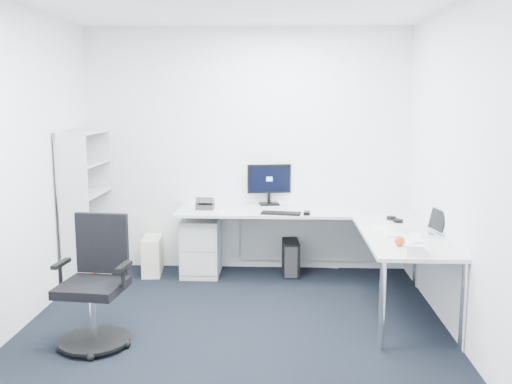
{
  "coord_description": "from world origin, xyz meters",
  "views": [
    {
      "loc": [
        0.38,
        -4.27,
        1.92
      ],
      "look_at": [
        0.15,
        1.05,
        1.05
      ],
      "focal_mm": 40.0,
      "sensor_mm": 36.0,
      "label": 1
    }
  ],
  "objects_px": {
    "l_desk": "(296,252)",
    "laptop": "(417,221)",
    "monitor": "(269,184)",
    "bookshelf": "(87,208)",
    "task_chair": "(92,284)"
  },
  "relations": [
    {
      "from": "task_chair",
      "to": "bookshelf",
      "type": "bearing_deg",
      "value": 115.63
    },
    {
      "from": "l_desk",
      "to": "monitor",
      "type": "bearing_deg",
      "value": 115.21
    },
    {
      "from": "laptop",
      "to": "task_chair",
      "type": "bearing_deg",
      "value": -173.39
    },
    {
      "from": "l_desk",
      "to": "laptop",
      "type": "height_order",
      "value": "laptop"
    },
    {
      "from": "bookshelf",
      "to": "laptop",
      "type": "xyz_separation_m",
      "value": [
        3.21,
        -0.75,
        0.06
      ]
    },
    {
      "from": "l_desk",
      "to": "laptop",
      "type": "xyz_separation_m",
      "value": [
        1.04,
        -0.7,
        0.49
      ]
    },
    {
      "from": "l_desk",
      "to": "task_chair",
      "type": "height_order",
      "value": "task_chair"
    },
    {
      "from": "bookshelf",
      "to": "task_chair",
      "type": "bearing_deg",
      "value": -70.35
    },
    {
      "from": "l_desk",
      "to": "monitor",
      "type": "distance_m",
      "value": 0.92
    },
    {
      "from": "l_desk",
      "to": "task_chair",
      "type": "bearing_deg",
      "value": -137.28
    },
    {
      "from": "laptop",
      "to": "bookshelf",
      "type": "bearing_deg",
      "value": 156.78
    },
    {
      "from": "l_desk",
      "to": "bookshelf",
      "type": "distance_m",
      "value": 2.22
    },
    {
      "from": "monitor",
      "to": "laptop",
      "type": "xyz_separation_m",
      "value": [
        1.33,
        -1.33,
        -0.12
      ]
    },
    {
      "from": "laptop",
      "to": "l_desk",
      "type": "bearing_deg",
      "value": 135.82
    },
    {
      "from": "task_chair",
      "to": "l_desk",
      "type": "bearing_deg",
      "value": 48.7
    }
  ]
}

